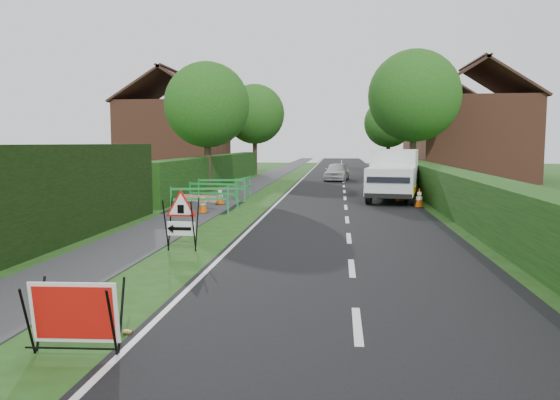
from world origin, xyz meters
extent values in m
plane|color=#234012|center=(0.00, 0.00, 0.00)|extent=(120.00, 120.00, 0.00)
cube|color=black|center=(2.50, 35.00, 0.00)|extent=(6.00, 90.00, 0.02)
cube|color=#2D2D30|center=(-3.00, 35.00, 0.01)|extent=(2.00, 90.00, 0.02)
cube|color=#14380F|center=(-5.00, 22.00, 0.00)|extent=(1.00, 24.00, 1.80)
cube|color=#14380F|center=(6.50, 16.00, 0.00)|extent=(1.20, 50.00, 1.50)
cube|color=brown|center=(-10.00, 30.00, 2.75)|extent=(7.00, 7.00, 5.50)
cube|color=#331E19|center=(-11.75, 30.00, 6.59)|extent=(4.00, 7.40, 2.58)
cube|color=#331E19|center=(-8.25, 30.00, 6.59)|extent=(4.00, 7.40, 2.58)
cube|color=#331E19|center=(-10.00, 30.00, 7.69)|extent=(0.25, 7.40, 0.18)
cube|color=brown|center=(11.00, 28.00, 2.75)|extent=(7.00, 7.00, 5.50)
cube|color=#331E19|center=(9.25, 28.00, 6.59)|extent=(4.00, 7.40, 2.58)
cube|color=#331E19|center=(12.75, 28.00, 6.59)|extent=(4.00, 7.40, 2.58)
cube|color=#331E19|center=(11.00, 28.00, 7.69)|extent=(0.25, 7.40, 0.18)
cube|color=brown|center=(12.00, 42.00, 2.75)|extent=(7.00, 7.00, 5.50)
cube|color=#331E19|center=(10.25, 42.00, 6.59)|extent=(4.00, 7.40, 2.58)
cube|color=#331E19|center=(13.75, 42.00, 6.59)|extent=(4.00, 7.40, 2.58)
cube|color=#331E19|center=(12.00, 42.00, 7.69)|extent=(0.25, 7.40, 0.18)
cylinder|color=#2D2116|center=(-4.60, 18.00, 1.31)|extent=(0.36, 0.36, 2.62)
sphere|color=#1B4612|center=(-4.60, 18.00, 4.50)|extent=(4.40, 4.40, 4.40)
cylinder|color=#2D2116|center=(6.40, 22.00, 1.49)|extent=(0.36, 0.36, 2.97)
sphere|color=#1B4612|center=(6.40, 22.00, 5.18)|extent=(5.20, 5.20, 5.20)
cylinder|color=#2D2116|center=(-4.60, 34.00, 1.40)|extent=(0.36, 0.36, 2.80)
sphere|color=#1B4612|center=(-4.60, 34.00, 4.84)|extent=(4.80, 4.80, 4.80)
cylinder|color=#2D2116|center=(6.40, 38.00, 1.22)|extent=(0.36, 0.36, 2.45)
sphere|color=#1B4612|center=(6.40, 38.00, 4.23)|extent=(4.20, 4.20, 4.20)
cylinder|color=black|center=(-1.38, -4.07, 0.45)|extent=(0.05, 0.31, 0.87)
cylinder|color=black|center=(-1.40, -3.74, 0.45)|extent=(0.05, 0.31, 0.87)
cylinder|color=black|center=(-0.38, -4.01, 0.45)|extent=(0.05, 0.31, 0.87)
cylinder|color=black|center=(-0.40, -3.69, 0.45)|extent=(0.05, 0.31, 0.87)
cylinder|color=black|center=(-0.88, -4.06, 0.15)|extent=(1.07, 0.08, 0.02)
cube|color=white|center=(-0.89, -3.90, 0.53)|extent=(1.07, 0.19, 0.76)
cube|color=red|center=(-0.89, -3.91, 0.53)|extent=(0.97, 0.16, 0.66)
cylinder|color=black|center=(-1.75, 2.21, 0.63)|extent=(0.04, 0.38, 1.22)
cylinder|color=black|center=(-1.74, 2.51, 0.63)|extent=(0.04, 0.38, 1.22)
cylinder|color=black|center=(-1.09, 2.19, 0.63)|extent=(0.04, 0.38, 1.22)
cylinder|color=black|center=(-1.08, 2.49, 0.63)|extent=(0.04, 0.38, 1.22)
cube|color=white|center=(-1.42, 2.33, 0.55)|extent=(0.68, 0.04, 0.33)
cube|color=black|center=(-1.42, 2.31, 0.55)|extent=(0.48, 0.03, 0.08)
cone|color=black|center=(-1.68, 2.32, 0.55)|extent=(0.16, 0.20, 0.20)
cube|color=black|center=(-1.42, 2.31, 1.01)|extent=(0.15, 0.02, 0.20)
cube|color=silver|center=(4.71, 15.00, 1.32)|extent=(2.40, 3.35, 1.84)
cube|color=silver|center=(4.31, 12.71, 0.96)|extent=(2.21, 2.28, 1.12)
cube|color=black|center=(4.15, 11.77, 1.24)|extent=(1.69, 0.50, 0.52)
cube|color=yellow|center=(3.61, 14.29, 0.59)|extent=(0.83, 4.64, 0.23)
cube|color=yellow|center=(5.50, 13.96, 0.59)|extent=(0.83, 4.64, 0.23)
cube|color=black|center=(4.15, 11.78, 0.46)|extent=(1.86, 0.43, 0.19)
cylinder|color=black|center=(3.46, 12.81, 0.38)|extent=(0.36, 0.79, 0.76)
cylinder|color=black|center=(5.14, 12.51, 0.38)|extent=(0.36, 0.79, 0.76)
cylinder|color=black|center=(3.98, 15.83, 0.38)|extent=(0.36, 0.79, 0.76)
cylinder|color=black|center=(5.67, 15.54, 0.38)|extent=(0.36, 0.79, 0.76)
cube|color=black|center=(5.35, 11.78, 0.02)|extent=(0.38, 0.38, 0.04)
cone|color=#DA4D06|center=(5.35, 11.78, 0.42)|extent=(0.32, 0.32, 0.75)
cylinder|color=white|center=(5.35, 11.78, 0.38)|extent=(0.25, 0.25, 0.14)
cylinder|color=white|center=(5.35, 11.78, 0.56)|extent=(0.17, 0.17, 0.10)
cube|color=black|center=(4.84, 14.05, 0.02)|extent=(0.38, 0.38, 0.04)
cone|color=#DA4D06|center=(4.84, 14.05, 0.42)|extent=(0.32, 0.32, 0.75)
cylinder|color=white|center=(4.84, 14.05, 0.38)|extent=(0.25, 0.25, 0.14)
cylinder|color=white|center=(4.84, 14.05, 0.56)|extent=(0.17, 0.17, 0.10)
cube|color=black|center=(4.77, 15.99, 0.02)|extent=(0.38, 0.38, 0.04)
cone|color=#DA4D06|center=(4.77, 15.99, 0.42)|extent=(0.32, 0.32, 0.75)
cylinder|color=white|center=(4.77, 15.99, 0.38)|extent=(0.25, 0.25, 0.14)
cylinder|color=white|center=(4.77, 15.99, 0.56)|extent=(0.17, 0.17, 0.10)
cube|color=black|center=(-2.66, 9.20, 0.02)|extent=(0.38, 0.38, 0.04)
cone|color=#DA4D06|center=(-2.66, 9.20, 0.42)|extent=(0.32, 0.32, 0.75)
cylinder|color=white|center=(-2.66, 9.20, 0.38)|extent=(0.25, 0.25, 0.14)
cylinder|color=white|center=(-2.66, 9.20, 0.56)|extent=(0.17, 0.17, 0.10)
cube|color=black|center=(-2.61, 11.87, 0.02)|extent=(0.38, 0.38, 0.04)
cone|color=#DA4D06|center=(-2.61, 11.87, 0.42)|extent=(0.32, 0.32, 0.75)
cylinder|color=white|center=(-2.61, 11.87, 0.38)|extent=(0.25, 0.25, 0.14)
cylinder|color=white|center=(-2.61, 11.87, 0.56)|extent=(0.17, 0.17, 0.10)
cube|color=#198D35|center=(-3.66, 8.65, 0.50)|extent=(0.06, 0.06, 1.00)
cube|color=#198D35|center=(-1.71, 9.11, 0.50)|extent=(0.06, 0.06, 1.00)
cube|color=#198D35|center=(-2.68, 8.88, 0.92)|extent=(1.96, 0.51, 0.08)
cube|color=#198D35|center=(-2.68, 8.88, 0.55)|extent=(1.96, 0.51, 0.08)
cube|color=#198D35|center=(-3.66, 8.65, 0.02)|extent=(0.14, 0.35, 0.04)
cube|color=#198D35|center=(-1.71, 9.11, 0.02)|extent=(0.14, 0.35, 0.04)
cube|color=#198D35|center=(-3.69, 11.25, 0.50)|extent=(0.06, 0.06, 1.00)
cube|color=#198D35|center=(-1.71, 10.94, 0.50)|extent=(0.06, 0.06, 1.00)
cube|color=#198D35|center=(-2.70, 11.09, 0.92)|extent=(1.98, 0.36, 0.08)
cube|color=#198D35|center=(-2.70, 11.09, 0.55)|extent=(1.98, 0.36, 0.08)
cube|color=#198D35|center=(-3.69, 11.25, 0.02)|extent=(0.11, 0.36, 0.04)
cube|color=#198D35|center=(-1.71, 10.94, 0.02)|extent=(0.11, 0.36, 0.04)
cube|color=#198D35|center=(-3.85, 13.21, 0.50)|extent=(0.06, 0.06, 1.00)
cube|color=#198D35|center=(-1.87, 13.47, 0.50)|extent=(0.06, 0.06, 1.00)
cube|color=#198D35|center=(-2.86, 13.34, 0.92)|extent=(1.99, 0.31, 0.08)
cube|color=#198D35|center=(-2.86, 13.34, 0.55)|extent=(1.99, 0.31, 0.08)
cube|color=#198D35|center=(-3.85, 13.21, 0.02)|extent=(0.10, 0.35, 0.04)
cube|color=#198D35|center=(-1.87, 13.47, 0.02)|extent=(0.10, 0.35, 0.04)
cube|color=#198D35|center=(-2.24, 13.41, 0.50)|extent=(0.06, 0.06, 1.00)
cube|color=#198D35|center=(-1.95, 15.39, 0.50)|extent=(0.06, 0.06, 1.00)
cube|color=#198D35|center=(-2.10, 14.40, 0.92)|extent=(0.34, 1.99, 0.08)
cube|color=#198D35|center=(-2.10, 14.40, 0.55)|extent=(0.34, 1.99, 0.08)
cube|color=#198D35|center=(-2.24, 13.41, 0.02)|extent=(0.36, 0.11, 0.04)
cube|color=#198D35|center=(-1.95, 15.39, 0.02)|extent=(0.36, 0.11, 0.04)
cube|color=red|center=(-3.03, 10.16, 0.00)|extent=(1.43, 0.52, 0.25)
cylinder|color=#BF7F4C|center=(-0.54, -3.15, 0.00)|extent=(0.12, 0.07, 0.07)
imported|color=silver|center=(2.07, 26.91, 0.61)|extent=(1.84, 3.74, 1.23)
camera|label=1|loc=(2.23, -9.90, 2.54)|focal=35.00mm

